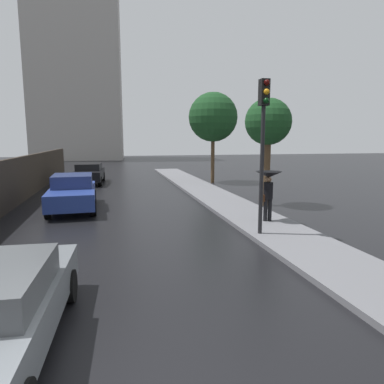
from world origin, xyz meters
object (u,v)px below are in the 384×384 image
object	(u,v)px
car_black_behind_camera	(89,173)
street_tree_near	(213,117)
car_blue_mid_road	(73,192)
traffic_light	(263,129)
pedestrian_with_umbrella_near	(268,182)
street_tree_far	(268,123)

from	to	relation	value
car_black_behind_camera	street_tree_near	distance (m)	9.19
car_blue_mid_road	traffic_light	size ratio (longest dim) A/B	1.01
pedestrian_with_umbrella_near	traffic_light	xyz separation A→B (m)	(-0.94, -1.50, 1.78)
car_black_behind_camera	street_tree_near	size ratio (longest dim) A/B	0.75
pedestrian_with_umbrella_near	traffic_light	size ratio (longest dim) A/B	0.38
traffic_light	street_tree_far	bearing A→B (deg)	63.32
car_blue_mid_road	street_tree_near	xyz separation A→B (m)	(8.46, 7.57, 3.70)
pedestrian_with_umbrella_near	traffic_light	bearing A→B (deg)	50.35
car_black_behind_camera	street_tree_far	xyz separation A→B (m)	(8.27, -9.98, 2.94)
car_blue_mid_road	street_tree_near	distance (m)	11.94
car_blue_mid_road	street_tree_near	bearing A→B (deg)	-140.47
car_blue_mid_road	car_black_behind_camera	distance (m)	8.92
car_black_behind_camera	street_tree_far	world-z (taller)	street_tree_far
car_blue_mid_road	street_tree_far	bearing A→B (deg)	170.56
pedestrian_with_umbrella_near	street_tree_far	bearing A→B (deg)	-121.65
car_blue_mid_road	car_black_behind_camera	bearing A→B (deg)	-93.34
car_blue_mid_road	car_black_behind_camera	size ratio (longest dim) A/B	1.01
car_blue_mid_road	street_tree_near	size ratio (longest dim) A/B	0.75
traffic_light	street_tree_far	world-z (taller)	street_tree_far
pedestrian_with_umbrella_near	street_tree_far	size ratio (longest dim) A/B	0.37
car_blue_mid_road	traffic_light	distance (m)	8.77
pedestrian_with_umbrella_near	car_blue_mid_road	bearing A→B (deg)	-39.69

